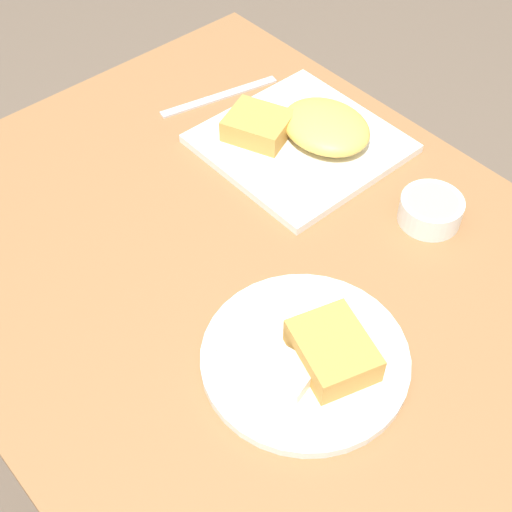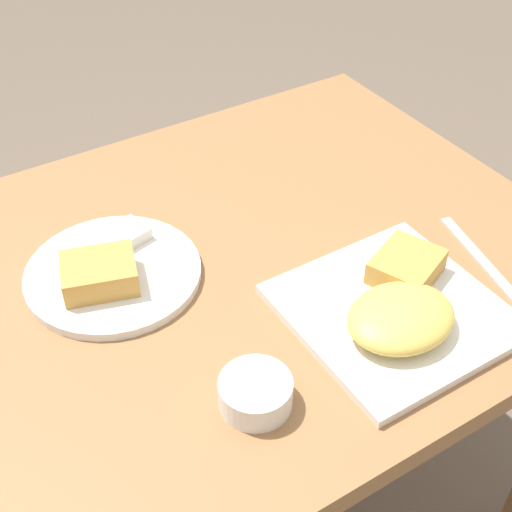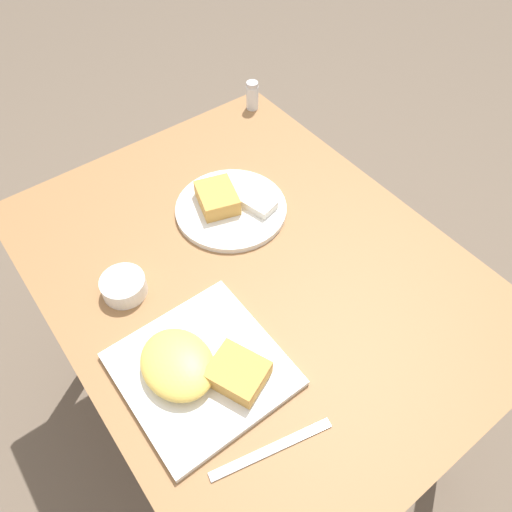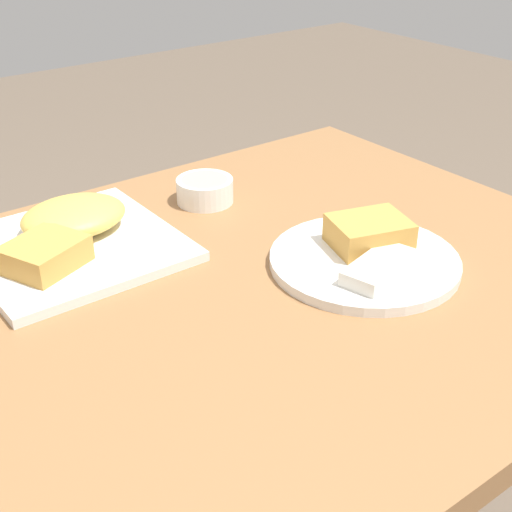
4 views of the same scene
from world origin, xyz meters
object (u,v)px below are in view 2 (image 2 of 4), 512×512
Objects in this scene: plate_square_near at (398,307)px; sauce_ramekin at (255,392)px; butter_knife at (483,261)px; plate_oval_far at (110,271)px.

sauce_ramekin is (-0.24, -0.02, -0.00)m from plate_square_near.
plate_oval_far is at bearing 74.79° from butter_knife.
butter_knife is (0.43, 0.04, -0.02)m from sauce_ramekin.
plate_oval_far reaches higher than sauce_ramekin.
plate_oval_far is at bearing 136.89° from plate_square_near.
sauce_ramekin is 0.43m from butter_knife.
plate_oval_far is (-0.30, 0.28, -0.01)m from plate_square_near.
plate_square_near reaches higher than plate_oval_far.
plate_square_near is 3.04× the size of sauce_ramekin.
sauce_ramekin is at bearing -78.60° from plate_oval_far.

